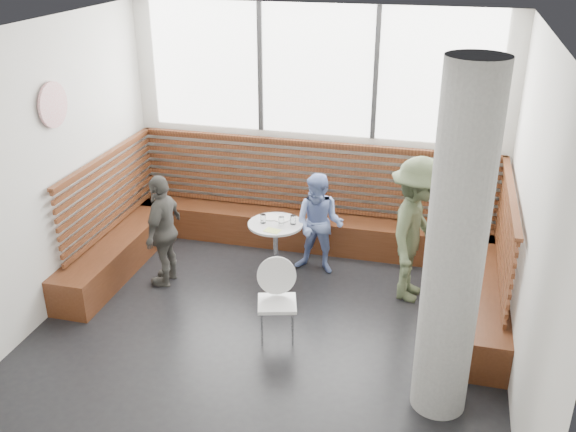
% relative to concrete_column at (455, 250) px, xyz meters
% --- Properties ---
extents(room, '(5.00, 5.00, 3.20)m').
position_rel_concrete_column_xyz_m(room, '(-1.85, 0.60, 0.00)').
color(room, silver).
rests_on(room, ground).
extents(booth, '(5.00, 2.50, 1.44)m').
position_rel_concrete_column_xyz_m(booth, '(-1.85, 2.37, -1.19)').
color(booth, '#472311').
rests_on(booth, ground).
extents(concrete_column, '(0.50, 0.50, 3.20)m').
position_rel_concrete_column_xyz_m(concrete_column, '(0.00, 0.00, 0.00)').
color(concrete_column, gray).
rests_on(concrete_column, ground).
extents(wall_art, '(0.03, 0.50, 0.50)m').
position_rel_concrete_column_xyz_m(wall_art, '(-4.31, 1.00, 0.70)').
color(wall_art, white).
rests_on(wall_art, room).
extents(cafe_table, '(0.68, 0.68, 0.70)m').
position_rel_concrete_column_xyz_m(cafe_table, '(-2.11, 1.99, -1.10)').
color(cafe_table, silver).
rests_on(cafe_table, ground).
extents(cafe_chair, '(0.42, 0.41, 0.88)m').
position_rel_concrete_column_xyz_m(cafe_chair, '(-1.72, 0.69, -1.09)').
color(cafe_chair, white).
rests_on(cafe_chair, ground).
extents(adult_man, '(0.82, 1.22, 1.74)m').
position_rel_concrete_column_xyz_m(adult_man, '(-0.40, 1.86, -0.73)').
color(adult_man, '#4B573A').
rests_on(adult_man, ground).
extents(child_back, '(0.68, 0.55, 1.31)m').
position_rel_concrete_column_xyz_m(child_back, '(-1.60, 2.19, -0.95)').
color(child_back, '#7389C8').
rests_on(child_back, ground).
extents(child_left, '(0.35, 0.83, 1.41)m').
position_rel_concrete_column_xyz_m(child_left, '(-3.37, 1.45, -0.89)').
color(child_left, '#4E4C46').
rests_on(child_left, ground).
extents(plate_near, '(0.22, 0.22, 0.02)m').
position_rel_concrete_column_xyz_m(plate_near, '(-2.21, 2.13, -0.89)').
color(plate_near, white).
rests_on(plate_near, cafe_table).
extents(plate_far, '(0.21, 0.21, 0.01)m').
position_rel_concrete_column_xyz_m(plate_far, '(-2.06, 2.12, -0.89)').
color(plate_far, white).
rests_on(plate_far, cafe_table).
extents(glass_left, '(0.07, 0.07, 0.11)m').
position_rel_concrete_column_xyz_m(glass_left, '(-2.26, 1.96, -0.84)').
color(glass_left, white).
rests_on(glass_left, cafe_table).
extents(glass_mid, '(0.07, 0.07, 0.12)m').
position_rel_concrete_column_xyz_m(glass_mid, '(-2.02, 1.94, -0.84)').
color(glass_mid, white).
rests_on(glass_mid, cafe_table).
extents(glass_right, '(0.07, 0.07, 0.11)m').
position_rel_concrete_column_xyz_m(glass_right, '(-1.89, 2.02, -0.84)').
color(glass_right, white).
rests_on(glass_right, cafe_table).
extents(menu_card, '(0.21, 0.17, 0.00)m').
position_rel_concrete_column_xyz_m(menu_card, '(-2.09, 1.77, -0.90)').
color(menu_card, '#A5C64C').
rests_on(menu_card, cafe_table).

